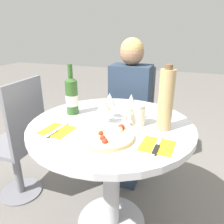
{
  "coord_description": "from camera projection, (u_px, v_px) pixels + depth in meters",
  "views": [
    {
      "loc": [
        0.38,
        -1.08,
        1.28
      ],
      "look_at": [
        0.03,
        -0.08,
        0.86
      ],
      "focal_mm": 35.0,
      "sensor_mm": 36.0,
      "label": 1
    }
  ],
  "objects": [
    {
      "name": "tall_carafe",
      "position": [
        166.0,
        100.0,
        1.13
      ],
      "size": [
        0.08,
        0.08,
        0.35
      ],
      "color": "tan",
      "rests_on": "dining_table"
    },
    {
      "name": "sugar_shaker",
      "position": [
        138.0,
        115.0,
        1.22
      ],
      "size": [
        0.08,
        0.08,
        0.12
      ],
      "color": "silver",
      "rests_on": "dining_table"
    },
    {
      "name": "ground_plane",
      "position": [
        111.0,
        222.0,
        1.53
      ],
      "size": [
        12.0,
        12.0,
        0.0
      ],
      "primitive_type": "plane",
      "color": "slate",
      "rests_on": "ground"
    },
    {
      "name": "place_setting_left",
      "position": [
        57.0,
        130.0,
        1.16
      ],
      "size": [
        0.16,
        0.19,
        0.01
      ],
      "color": "yellow",
      "rests_on": "dining_table"
    },
    {
      "name": "wine_glass_front_right",
      "position": [
        127.0,
        108.0,
        1.17
      ],
      "size": [
        0.07,
        0.07,
        0.15
      ],
      "color": "silver",
      "rests_on": "dining_table"
    },
    {
      "name": "wine_glass_back_left",
      "position": [
        110.0,
        100.0,
        1.29
      ],
      "size": [
        0.07,
        0.07,
        0.16
      ],
      "color": "silver",
      "rests_on": "dining_table"
    },
    {
      "name": "wine_bottle",
      "position": [
        72.0,
        96.0,
        1.36
      ],
      "size": [
        0.08,
        0.08,
        0.31
      ],
      "color": "#2D5623",
      "rests_on": "dining_table"
    },
    {
      "name": "seated_diner",
      "position": [
        128.0,
        116.0,
        1.91
      ],
      "size": [
        0.34,
        0.46,
        1.21
      ],
      "rotation": [
        0.0,
        0.0,
        3.14
      ],
      "color": "#28384C",
      "rests_on": "ground_plane"
    },
    {
      "name": "place_setting_right",
      "position": [
        157.0,
        146.0,
        1.01
      ],
      "size": [
        0.16,
        0.19,
        0.01
      ],
      "color": "yellow",
      "rests_on": "dining_table"
    },
    {
      "name": "wine_glass_back_right",
      "position": [
        131.0,
        102.0,
        1.25
      ],
      "size": [
        0.07,
        0.07,
        0.16
      ],
      "color": "silver",
      "rests_on": "dining_table"
    },
    {
      "name": "dining_table",
      "position": [
        111.0,
        149.0,
        1.32
      ],
      "size": [
        0.94,
        0.94,
        0.76
      ],
      "color": "#B2B2B7",
      "rests_on": "ground_plane"
    },
    {
      "name": "wine_glass_front_left",
      "position": [
        104.0,
        105.0,
        1.21
      ],
      "size": [
        0.08,
        0.08,
        0.15
      ],
      "color": "silver",
      "rests_on": "dining_table"
    },
    {
      "name": "pizza_large",
      "position": [
        106.0,
        136.0,
        1.08
      ],
      "size": [
        0.28,
        0.28,
        0.05
      ],
      "color": "#E5C17F",
      "rests_on": "dining_table"
    },
    {
      "name": "chair_empty_side",
      "position": [
        19.0,
        144.0,
        1.63
      ],
      "size": [
        0.37,
        0.37,
        0.96
      ],
      "rotation": [
        0.0,
        0.0,
        1.57
      ],
      "color": "slate",
      "rests_on": "ground_plane"
    },
    {
      "name": "chair_behind_diner",
      "position": [
        132.0,
        119.0,
        2.07
      ],
      "size": [
        0.37,
        0.37,
        0.96
      ],
      "rotation": [
        0.0,
        0.0,
        3.14
      ],
      "color": "slate",
      "rests_on": "ground_plane"
    }
  ]
}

